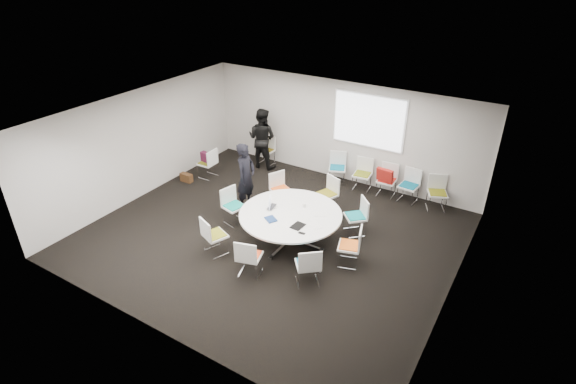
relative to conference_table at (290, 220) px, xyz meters
The scene contains 31 objects.
room_shell 0.95m from the conference_table, behind, with size 8.08×7.08×2.88m.
conference_table is the anchor object (origin of this frame).
projection_screen 3.69m from the conference_table, 84.97° to the left, with size 1.90×0.03×1.35m, color white.
chair_ring_a 1.50m from the conference_table, ahead, with size 0.56×0.57×0.88m.
chair_ring_b 1.55m from the conference_table, 43.55° to the left, with size 0.64×0.64×0.88m.
chair_ring_c 1.68m from the conference_table, 87.84° to the left, with size 0.60×0.59×0.88m.
chair_ring_d 1.64m from the conference_table, 129.78° to the left, with size 0.61×0.61×0.88m.
chair_ring_e 1.58m from the conference_table, behind, with size 0.55×0.56×0.88m.
chair_ring_f 1.71m from the conference_table, 133.55° to the right, with size 0.59×0.59×0.88m.
chair_ring_g 1.47m from the conference_table, 93.67° to the right, with size 0.57×0.56×0.88m.
chair_ring_h 1.51m from the conference_table, 45.65° to the right, with size 0.64×0.64×0.88m.
chair_back_a 3.18m from the conference_table, 96.76° to the left, with size 0.60×0.59×0.88m.
chair_back_b 3.17m from the conference_table, 83.04° to the left, with size 0.51×0.50×0.88m.
chair_back_c 3.34m from the conference_table, 71.15° to the left, with size 0.48×0.47×0.88m.
chair_back_d 3.57m from the conference_table, 62.07° to the left, with size 0.50×0.49×0.88m.
chair_back_e 3.97m from the conference_table, 52.66° to the left, with size 0.60×0.60×0.88m.
chair_spare_left 3.98m from the conference_table, 157.58° to the left, with size 0.46×0.47×0.88m.
chair_person_back 4.17m from the conference_table, 131.56° to the left, with size 0.48×0.47×0.88m.
person_main 1.89m from the conference_table, 157.50° to the left, with size 0.64×0.42×1.75m, color black.
person_back 4.06m from the conference_table, 133.13° to the left, with size 0.88×0.69×1.81m, color black.
laptop 0.49m from the conference_table, behind, with size 0.31×0.20×0.02m, color #333338.
laptop_lid 0.61m from the conference_table, behind, with size 0.30×0.02×0.22m, color silver.
notebook_black 0.58m from the conference_table, 42.49° to the right, with size 0.22×0.30×0.02m, color black.
tablet_folio 0.53m from the conference_table, 117.17° to the right, with size 0.26×0.20×0.03m, color navy.
papers_right 0.68m from the conference_table, 28.93° to the left, with size 0.30×0.21×0.00m, color silver.
papers_front 0.73m from the conference_table, 11.92° to the right, with size 0.30×0.21×0.00m, color white.
cup 0.47m from the conference_table, 73.31° to the left, with size 0.08×0.08×0.09m, color white.
phone 0.84m from the conference_table, 42.51° to the right, with size 0.14×0.07×0.01m, color black.
maroon_bag 3.99m from the conference_table, 157.67° to the left, with size 0.40×0.14×0.28m, color #49132D.
brown_bag 4.17m from the conference_table, 166.35° to the left, with size 0.36×0.16×0.24m, color #412814.
red_jacket 3.12m from the conference_table, 69.80° to the left, with size 0.44×0.10×0.35m, color maroon.
Camera 1 is at (4.82, -7.18, 5.86)m, focal length 28.00 mm.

